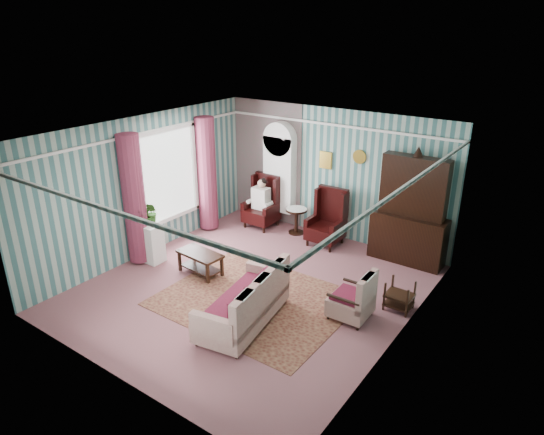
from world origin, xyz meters
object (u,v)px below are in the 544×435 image
Objects in this scene: dresser_hutch at (411,207)px; round_side_table at (296,221)px; wingback_left at (261,202)px; plant_stand at (150,243)px; wingback_right at (326,218)px; nest_table at (399,295)px; coffee_table at (201,263)px; sofa at (243,296)px; seated_woman at (261,203)px; bookcase at (279,180)px; floral_armchair at (351,294)px.

dresser_hutch reaches higher than round_side_table.
wingback_left is 1.56× the size of plant_stand.
wingback_right is 2.08× the size of round_side_table.
nest_table is 0.59× the size of coffee_table.
sofa is (1.25, -3.56, 0.21)m from round_side_table.
seated_woman is at bearing -170.54° from round_side_table.
wingback_left reaches higher than nest_table.
bookcase is 0.95× the size of dresser_hutch.
coffee_table is at bearing -80.59° from wingback_left.
wingback_left is 1.06× the size of seated_woman.
floral_armchair is (2.60, -2.40, 0.15)m from round_side_table.
round_side_table is at bearing 151.80° from nest_table.
round_side_table is 3.54m from floral_armchair.
wingback_left is at bearing 180.00° from wingback_right.
seated_woman is at bearing 22.70° from sofa.
floral_armchair reaches higher than nest_table.
plant_stand is (-4.30, -3.02, -0.78)m from dresser_hutch.
sofa is (2.95, -0.66, 0.11)m from plant_stand.
bookcase reaches higher than nest_table.
bookcase is at bearing 71.51° from plant_stand.
bookcase is 4.15× the size of nest_table.
plant_stand is at bearing 67.84° from sofa.
round_side_table is at bearing 9.46° from seated_woman.
seated_woman reaches higher than floral_armchair.
wingback_right is 2.86m from floral_armchair.
bookcase is at bearing 57.34° from wingback_left.
wingback_left is at bearing -175.59° from dresser_hutch.
floral_armchair is at bearing -90.00° from dresser_hutch.
plant_stand is at bearing -171.72° from coffee_table.
floral_armchair is (0.00, -2.52, -0.73)m from dresser_hutch.
wingback_right reaches higher than round_side_table.
bookcase is 3.73× the size of round_side_table.
nest_table is 2.68m from sofa.
wingback_right is at bearing -10.01° from round_side_table.
coffee_table is (-3.64, -1.02, -0.05)m from nest_table.
plant_stand is 0.87× the size of coffee_table.
wingback_left reaches higher than sofa.
nest_table is 0.68× the size of plant_stand.
round_side_table is 0.66× the size of coffee_table.
floral_armchair is (1.35, 1.16, -0.06)m from sofa.
wingback_right is at bearing -171.23° from dresser_hutch.
bookcase is at bearing 177.89° from dresser_hutch.
dresser_hutch reaches higher than coffee_table.
dresser_hutch is 1.89× the size of wingback_right.
floral_armchair is (3.25, -2.64, -0.67)m from bookcase.
dresser_hutch reaches higher than sofa.
plant_stand is at bearing -166.16° from nest_table.
sofa is at bearing -110.13° from dresser_hutch.
bookcase is 0.70m from seated_woman.
seated_woman is 1.32× the size of floral_armchair.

